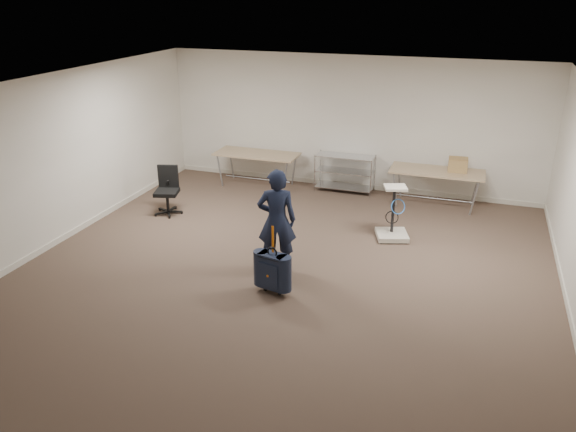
% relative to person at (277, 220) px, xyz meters
% --- Properties ---
extents(ground, '(9.00, 9.00, 0.00)m').
position_rel_person_xyz_m(ground, '(0.15, -0.40, -0.81)').
color(ground, '#4C392E').
rests_on(ground, ground).
extents(room_shell, '(8.00, 9.00, 9.00)m').
position_rel_person_xyz_m(room_shell, '(0.15, 0.98, -0.76)').
color(room_shell, beige).
rests_on(room_shell, ground).
extents(folding_table_left, '(1.80, 0.75, 0.73)m').
position_rel_person_xyz_m(folding_table_left, '(-1.75, 3.55, -0.13)').
color(folding_table_left, tan).
rests_on(folding_table_left, ground).
extents(folding_table_right, '(1.80, 0.75, 0.73)m').
position_rel_person_xyz_m(folding_table_right, '(2.05, 3.55, -0.13)').
color(folding_table_right, tan).
rests_on(folding_table_right, ground).
extents(wire_shelf, '(1.22, 0.47, 0.80)m').
position_rel_person_xyz_m(wire_shelf, '(0.15, 3.80, -0.37)').
color(wire_shelf, silver).
rests_on(wire_shelf, ground).
extents(person, '(0.68, 0.56, 1.61)m').
position_rel_person_xyz_m(person, '(0.00, 0.00, 0.00)').
color(person, black).
rests_on(person, ground).
extents(suitcase, '(0.42, 0.29, 1.04)m').
position_rel_person_xyz_m(suitcase, '(0.20, -0.74, -0.45)').
color(suitcase, '#141F2E').
rests_on(suitcase, ground).
extents(office_chair, '(0.55, 0.55, 0.91)m').
position_rel_person_xyz_m(office_chair, '(-2.77, 1.49, -0.53)').
color(office_chair, black).
rests_on(office_chair, ground).
extents(equipment_cart, '(0.66, 0.66, 0.96)m').
position_rel_person_xyz_m(equipment_cart, '(1.51, 1.70, -0.56)').
color(equipment_cart, beige).
rests_on(equipment_cart, ground).
extents(cardboard_box, '(0.37, 0.29, 0.27)m').
position_rel_person_xyz_m(cardboard_box, '(2.42, 3.63, 0.06)').
color(cardboard_box, '#9B7248').
rests_on(cardboard_box, folding_table_right).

